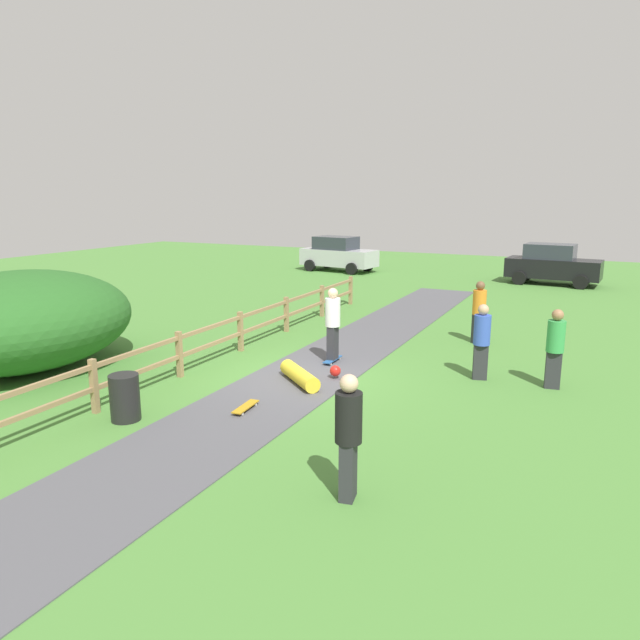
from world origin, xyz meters
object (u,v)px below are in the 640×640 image
(bystander_orange, at_px, (479,309))
(parked_car_black, at_px, (552,264))
(trash_bin, at_px, (125,397))
(skater_fallen, at_px, (302,375))
(bystander_blue, at_px, (482,338))
(bystander_green, at_px, (555,345))
(parked_car_silver, at_px, (338,254))
(bush_large, at_px, (22,320))
(skater_riding, at_px, (333,321))
(skateboard_loose, at_px, (246,407))
(bystander_black, at_px, (348,431))

(bystander_orange, distance_m, parked_car_black, 12.92)
(trash_bin, bearing_deg, parked_car_black, 75.04)
(skater_fallen, bearing_deg, bystander_blue, 30.65)
(skater_fallen, height_order, bystander_orange, bystander_orange)
(bystander_green, relative_size, bystander_blue, 1.01)
(parked_car_black, bearing_deg, skater_fallen, -101.64)
(bystander_green, height_order, parked_car_silver, parked_car_silver)
(skater_fallen, distance_m, bystander_green, 5.63)
(bush_large, xyz_separation_m, skater_riding, (6.67, 3.70, -0.11))
(skater_riding, xyz_separation_m, skater_fallen, (0.09, -1.83, -0.90))
(parked_car_black, bearing_deg, skater_riding, -103.17)
(bush_large, distance_m, skater_fallen, 7.08)
(bystander_blue, relative_size, parked_car_silver, 0.41)
(skateboard_loose, bearing_deg, skater_fallen, 83.47)
(trash_bin, bearing_deg, skater_fallen, 59.10)
(skateboard_loose, bearing_deg, bystander_black, -35.27)
(bystander_green, height_order, bystander_blue, bystander_green)
(bystander_orange, bearing_deg, bystander_black, -89.42)
(bystander_green, bearing_deg, skater_fallen, -157.17)
(skater_riding, height_order, bystander_blue, skater_riding)
(trash_bin, height_order, skateboard_loose, trash_bin)
(skater_riding, relative_size, bystander_blue, 1.08)
(skateboard_loose, xyz_separation_m, parked_car_black, (4.02, 20.39, 0.87))
(bystander_black, bearing_deg, bush_large, 166.24)
(bystander_orange, bearing_deg, bush_large, -142.48)
(parked_car_silver, bearing_deg, bystander_green, -52.39)
(bush_large, height_order, bystander_blue, bush_large)
(skater_fallen, bearing_deg, parked_car_silver, 111.84)
(skateboard_loose, height_order, parked_car_silver, parked_car_silver)
(trash_bin, height_order, bystander_green, bystander_green)
(skater_fallen, bearing_deg, parked_car_black, 78.36)
(bystander_orange, bearing_deg, skater_riding, -128.61)
(bystander_blue, bearing_deg, parked_car_black, 89.19)
(bush_large, bearing_deg, bystander_orange, 37.52)
(trash_bin, distance_m, skateboard_loose, 2.31)
(bystander_black, relative_size, parked_car_silver, 0.42)
(bystander_green, distance_m, bystander_blue, 1.57)
(trash_bin, bearing_deg, bystander_blue, 44.55)
(skateboard_loose, relative_size, parked_car_silver, 0.19)
(bystander_orange, height_order, parked_car_black, parked_car_black)
(trash_bin, height_order, parked_car_black, parked_car_black)
(skater_fallen, height_order, bystander_blue, bystander_blue)
(bystander_green, relative_size, parked_car_black, 0.41)
(skater_fallen, bearing_deg, trash_bin, -120.90)
(bush_large, xyz_separation_m, skater_fallen, (6.76, 1.87, -1.01))
(skater_fallen, bearing_deg, bystander_orange, 62.65)
(bystander_blue, distance_m, parked_car_black, 16.28)
(bystander_orange, xyz_separation_m, parked_car_silver, (-10.22, 12.89, -0.04))
(bystander_blue, distance_m, bystander_black, 6.39)
(bystander_black, bearing_deg, parked_car_black, 87.86)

